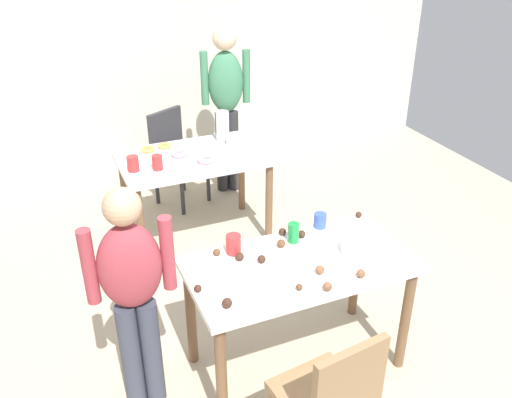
% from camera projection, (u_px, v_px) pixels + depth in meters
% --- Properties ---
extents(ground_plane, '(6.40, 6.40, 0.00)m').
position_uv_depth(ground_plane, '(290.00, 366.00, 3.36)').
color(ground_plane, tan).
extents(wall_back, '(6.40, 0.10, 2.60)m').
position_uv_depth(wall_back, '(149.00, 44.00, 5.34)').
color(wall_back, beige).
rests_on(wall_back, ground_plane).
extents(dining_table_near, '(1.27, 0.66, 0.75)m').
position_uv_depth(dining_table_near, '(299.00, 278.00, 3.10)').
color(dining_table_near, white).
rests_on(dining_table_near, ground_plane).
extents(dining_table_far, '(1.17, 0.72, 0.75)m').
position_uv_depth(dining_table_far, '(194.00, 168.00, 4.39)').
color(dining_table_far, silver).
rests_on(dining_table_far, ground_plane).
extents(chair_near_table, '(0.45, 0.45, 0.87)m').
position_uv_depth(chair_near_table, '(332.00, 397.00, 2.53)').
color(chair_near_table, olive).
rests_on(chair_near_table, ground_plane).
extents(chair_far_table, '(0.54, 0.54, 0.87)m').
position_uv_depth(chair_far_table, '(175.00, 152.00, 5.04)').
color(chair_far_table, '#2D2D33').
rests_on(chair_far_table, ground_plane).
extents(person_girl_near, '(0.45, 0.23, 1.36)m').
position_uv_depth(person_girl_near, '(133.00, 287.00, 2.76)').
color(person_girl_near, '#383D4C').
rests_on(person_girl_near, ground_plane).
extents(person_adult_far, '(0.45, 0.27, 1.59)m').
position_uv_depth(person_adult_far, '(226.00, 96.00, 5.02)').
color(person_adult_far, '#28282D').
rests_on(person_adult_far, ground_plane).
extents(mixing_bowl, '(0.16, 0.16, 0.08)m').
position_uv_depth(mixing_bowl, '(356.00, 247.00, 3.10)').
color(mixing_bowl, white).
rests_on(mixing_bowl, dining_table_near).
extents(soda_can, '(0.07, 0.07, 0.12)m').
position_uv_depth(soda_can, '(293.00, 233.00, 3.20)').
color(soda_can, '#198438').
rests_on(soda_can, dining_table_near).
extents(fork_near, '(0.17, 0.02, 0.01)m').
position_uv_depth(fork_near, '(347.00, 227.00, 3.37)').
color(fork_near, silver).
rests_on(fork_near, dining_table_near).
extents(cup_near_0, '(0.08, 0.08, 0.09)m').
position_uv_depth(cup_near_0, '(320.00, 221.00, 3.35)').
color(cup_near_0, '#3351B2').
rests_on(cup_near_0, dining_table_near).
extents(cup_near_1, '(0.09, 0.09, 0.11)m').
position_uv_depth(cup_near_1, '(233.00, 244.00, 3.10)').
color(cup_near_1, red).
rests_on(cup_near_1, dining_table_near).
extents(cake_ball_0, '(0.05, 0.05, 0.05)m').
position_uv_depth(cake_ball_0, '(302.00, 234.00, 3.26)').
color(cake_ball_0, '#3D2319').
rests_on(cake_ball_0, dining_table_near).
extents(cake_ball_1, '(0.04, 0.04, 0.04)m').
position_uv_depth(cake_ball_1, '(217.00, 252.00, 3.09)').
color(cake_ball_1, brown).
rests_on(cake_ball_1, dining_table_near).
extents(cake_ball_2, '(0.05, 0.05, 0.05)m').
position_uv_depth(cake_ball_2, '(227.00, 303.00, 2.69)').
color(cake_ball_2, '#3D2319').
rests_on(cake_ball_2, dining_table_near).
extents(cake_ball_3, '(0.05, 0.05, 0.05)m').
position_uv_depth(cake_ball_3, '(281.00, 243.00, 3.17)').
color(cake_ball_3, brown).
rests_on(cake_ball_3, dining_table_near).
extents(cake_ball_4, '(0.05, 0.05, 0.05)m').
position_uv_depth(cake_ball_4, '(262.00, 259.00, 3.03)').
color(cake_ball_4, '#3D2319').
rests_on(cake_ball_4, dining_table_near).
extents(cake_ball_5, '(0.05, 0.05, 0.05)m').
position_uv_depth(cake_ball_5, '(361.00, 273.00, 2.91)').
color(cake_ball_5, brown).
rests_on(cake_ball_5, dining_table_near).
extents(cake_ball_6, '(0.05, 0.05, 0.05)m').
position_uv_depth(cake_ball_6, '(320.00, 270.00, 2.94)').
color(cake_ball_6, brown).
rests_on(cake_ball_6, dining_table_near).
extents(cake_ball_7, '(0.05, 0.05, 0.05)m').
position_uv_depth(cake_ball_7, '(240.00, 257.00, 3.05)').
color(cake_ball_7, '#3D2319').
rests_on(cake_ball_7, dining_table_near).
extents(cake_ball_8, '(0.04, 0.04, 0.04)m').
position_uv_depth(cake_ball_8, '(359.00, 215.00, 3.47)').
color(cake_ball_8, '#3D2319').
rests_on(cake_ball_8, dining_table_near).
extents(cake_ball_9, '(0.05, 0.05, 0.05)m').
position_uv_depth(cake_ball_9, '(327.00, 287.00, 2.81)').
color(cake_ball_9, brown).
rests_on(cake_ball_9, dining_table_near).
extents(cake_ball_10, '(0.04, 0.04, 0.04)m').
position_uv_depth(cake_ball_10, '(198.00, 288.00, 2.80)').
color(cake_ball_10, '#3D2319').
rests_on(cake_ball_10, dining_table_near).
extents(cake_ball_11, '(0.04, 0.04, 0.04)m').
position_uv_depth(cake_ball_11, '(299.00, 287.00, 2.82)').
color(cake_ball_11, brown).
rests_on(cake_ball_11, dining_table_near).
extents(cake_ball_12, '(0.04, 0.04, 0.04)m').
position_uv_depth(cake_ball_12, '(282.00, 232.00, 3.28)').
color(cake_ball_12, '#3D2319').
rests_on(cake_ball_12, dining_table_near).
extents(pitcher_far, '(0.11, 0.11, 0.25)m').
position_uv_depth(pitcher_far, '(223.00, 126.00, 4.55)').
color(pitcher_far, white).
rests_on(pitcher_far, dining_table_far).
extents(cup_far_0, '(0.08, 0.08, 0.11)m').
position_uv_depth(cup_far_0, '(157.00, 163.00, 4.08)').
color(cup_far_0, red).
rests_on(cup_far_0, dining_table_far).
extents(cup_far_1, '(0.09, 0.09, 0.12)m').
position_uv_depth(cup_far_1, '(133.00, 164.00, 4.06)').
color(cup_far_1, red).
rests_on(cup_far_1, dining_table_far).
extents(cup_far_2, '(0.08, 0.08, 0.10)m').
position_uv_depth(cup_far_2, '(231.00, 140.00, 4.49)').
color(cup_far_2, white).
rests_on(cup_far_2, dining_table_far).
extents(donut_far_0, '(0.14, 0.14, 0.04)m').
position_uv_depth(donut_far_0, '(206.00, 159.00, 4.22)').
color(donut_far_0, pink).
rests_on(donut_far_0, dining_table_far).
extents(donut_far_1, '(0.14, 0.14, 0.04)m').
position_uv_depth(donut_far_1, '(179.00, 153.00, 4.32)').
color(donut_far_1, pink).
rests_on(donut_far_1, dining_table_far).
extents(donut_far_2, '(0.11, 0.11, 0.03)m').
position_uv_depth(donut_far_2, '(165.00, 146.00, 4.47)').
color(donut_far_2, gold).
rests_on(donut_far_2, dining_table_far).
extents(donut_far_3, '(0.12, 0.12, 0.03)m').
position_uv_depth(donut_far_3, '(148.00, 149.00, 4.40)').
color(donut_far_3, gold).
rests_on(donut_far_3, dining_table_far).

